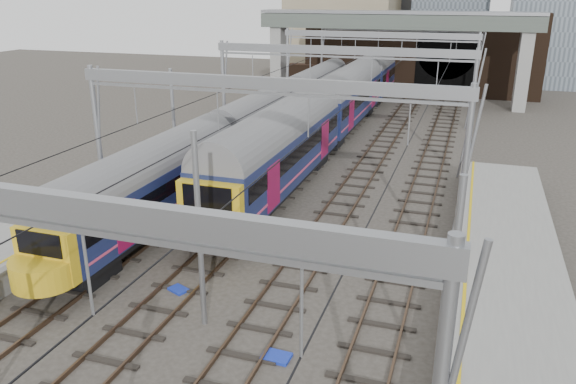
% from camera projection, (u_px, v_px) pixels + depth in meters
% --- Properties ---
extents(ground, '(160.00, 160.00, 0.00)m').
position_uv_depth(ground, '(177.00, 356.00, 18.13)').
color(ground, '#38332D').
rests_on(ground, ground).
extents(tracks, '(14.40, 80.00, 0.22)m').
position_uv_depth(tracks, '(308.00, 200.00, 31.52)').
color(tracks, '#4C3828').
rests_on(tracks, ground).
extents(overhead_line, '(16.80, 80.00, 8.00)m').
position_uv_depth(overhead_line, '(339.00, 68.00, 35.10)').
color(overhead_line, gray).
rests_on(overhead_line, ground).
extents(retaining_wall, '(28.00, 2.75, 9.00)m').
position_uv_depth(retaining_wall, '(414.00, 55.00, 62.64)').
color(retaining_wall, black).
rests_on(retaining_wall, ground).
extents(overbridge, '(28.00, 3.00, 9.25)m').
position_uv_depth(overbridge, '(395.00, 31.00, 56.76)').
color(overbridge, gray).
rests_on(overbridge, ground).
extents(train_main, '(3.05, 70.47, 5.16)m').
position_uv_depth(train_main, '(366.00, 82.00, 55.21)').
color(train_main, black).
rests_on(train_main, ground).
extents(train_second, '(2.57, 44.62, 4.50)m').
position_uv_depth(train_second, '(262.00, 121.00, 40.09)').
color(train_second, black).
rests_on(train_second, ground).
extents(equip_cover_a, '(0.94, 0.68, 0.11)m').
position_uv_depth(equip_cover_a, '(276.00, 357.00, 17.99)').
color(equip_cover_a, '#172FB1').
rests_on(equip_cover_a, ground).
extents(equip_cover_b, '(0.90, 0.78, 0.09)m').
position_uv_depth(equip_cover_b, '(178.00, 290.00, 22.06)').
color(equip_cover_b, '#172FB1').
rests_on(equip_cover_b, ground).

